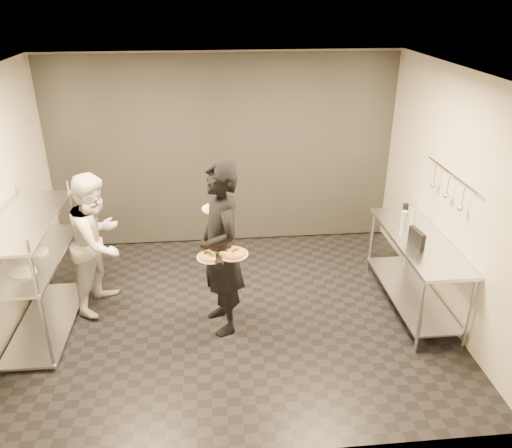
{
  "coord_description": "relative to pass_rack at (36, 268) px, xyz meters",
  "views": [
    {
      "loc": [
        -0.2,
        -4.93,
        3.57
      ],
      "look_at": [
        0.3,
        0.19,
        1.1
      ],
      "focal_mm": 35.0,
      "sensor_mm": 36.0,
      "label": 1
    }
  ],
  "objects": [
    {
      "name": "room_shell",
      "position": [
        2.15,
        1.18,
        0.63
      ],
      "size": [
        5.0,
        4.0,
        2.8
      ],
      "color": "black",
      "rests_on": "ground"
    },
    {
      "name": "pass_rack",
      "position": [
        0.0,
        0.0,
        0.0
      ],
      "size": [
        0.6,
        1.6,
        1.5
      ],
      "color": "#B9BBC0",
      "rests_on": "ground"
    },
    {
      "name": "prep_counter",
      "position": [
        4.33,
        0.0,
        -0.14
      ],
      "size": [
        0.6,
        1.8,
        0.92
      ],
      "color": "#B9BBC0",
      "rests_on": "ground"
    },
    {
      "name": "utensil_rail",
      "position": [
        4.58,
        0.0,
        0.78
      ],
      "size": [
        0.07,
        1.2,
        0.31
      ],
      "color": "#B9BBC0",
      "rests_on": "room_shell"
    },
    {
      "name": "waiter",
      "position": [
        2.02,
        -0.18,
        0.23
      ],
      "size": [
        0.67,
        0.83,
        1.99
      ],
      "primitive_type": "imported",
      "rotation": [
        0.0,
        0.0,
        -1.27
      ],
      "color": "black",
      "rests_on": "ground"
    },
    {
      "name": "chef",
      "position": [
        0.6,
        0.41,
        0.08
      ],
      "size": [
        0.86,
        0.98,
        1.7
      ],
      "primitive_type": "imported",
      "rotation": [
        0.0,
        0.0,
        1.26
      ],
      "color": "silver",
      "rests_on": "ground"
    },
    {
      "name": "pizza_plate_near",
      "position": [
        1.92,
        -0.35,
        0.24
      ],
      "size": [
        0.3,
        0.3,
        0.05
      ],
      "color": "silver",
      "rests_on": "waiter"
    },
    {
      "name": "pizza_plate_far",
      "position": [
        2.15,
        -0.36,
        0.27
      ],
      "size": [
        0.33,
        0.33,
        0.05
      ],
      "color": "silver",
      "rests_on": "waiter"
    },
    {
      "name": "salad_plate",
      "position": [
        1.99,
        0.12,
        0.6
      ],
      "size": [
        0.3,
        0.3,
        0.07
      ],
      "color": "silver",
      "rests_on": "waiter"
    },
    {
      "name": "pos_monitor",
      "position": [
        4.21,
        -0.18,
        0.25
      ],
      "size": [
        0.09,
        0.28,
        0.2
      ],
      "primitive_type": "cube",
      "rotation": [
        0.0,
        0.0,
        0.12
      ],
      "color": "black",
      "rests_on": "prep_counter"
    },
    {
      "name": "bottle_green",
      "position": [
        4.18,
        0.15,
        0.29
      ],
      "size": [
        0.08,
        0.08,
        0.28
      ],
      "primitive_type": "cylinder",
      "color": "gray",
      "rests_on": "prep_counter"
    },
    {
      "name": "bottle_clear",
      "position": [
        4.39,
        0.39,
        0.25
      ],
      "size": [
        0.06,
        0.06,
        0.2
      ],
      "primitive_type": "cylinder",
      "color": "gray",
      "rests_on": "prep_counter"
    },
    {
      "name": "bottle_dark",
      "position": [
        4.32,
        0.48,
        0.27
      ],
      "size": [
        0.07,
        0.07,
        0.23
      ],
      "primitive_type": "cylinder",
      "color": "black",
      "rests_on": "prep_counter"
    }
  ]
}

